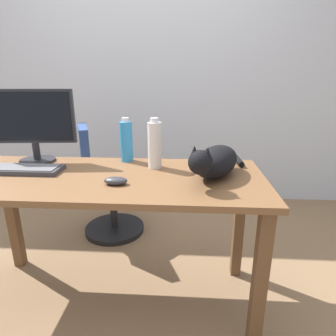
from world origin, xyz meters
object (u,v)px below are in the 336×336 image
(monitor, at_px, (32,123))
(cat, at_px, (215,161))
(keyboard, at_px, (20,169))
(office_chair, at_px, (106,189))
(spray_bottle, at_px, (126,141))
(water_bottle, at_px, (155,145))
(computer_mouse, at_px, (116,181))

(monitor, xyz_separation_m, cat, (1.02, -0.20, -0.15))
(monitor, xyz_separation_m, keyboard, (-0.00, -0.18, -0.21))
(keyboard, distance_m, cat, 1.02)
(office_chair, relative_size, spray_bottle, 3.49)
(office_chair, xyz_separation_m, spray_bottle, (0.28, -0.46, 0.50))
(monitor, relative_size, cat, 0.86)
(monitor, height_order, water_bottle, monitor)
(office_chair, distance_m, computer_mouse, 0.99)
(office_chair, bearing_deg, monitor, -115.00)
(office_chair, distance_m, water_bottle, 0.90)
(keyboard, relative_size, spray_bottle, 1.72)
(office_chair, relative_size, computer_mouse, 8.12)
(water_bottle, height_order, spray_bottle, water_bottle)
(spray_bottle, bearing_deg, water_bottle, -33.43)
(computer_mouse, bearing_deg, monitor, 148.43)
(monitor, height_order, keyboard, monitor)
(office_chair, distance_m, monitor, 0.83)
(water_bottle, bearing_deg, spray_bottle, 146.57)
(office_chair, height_order, water_bottle, water_bottle)
(cat, height_order, water_bottle, water_bottle)
(computer_mouse, xyz_separation_m, water_bottle, (0.15, 0.27, 0.11))
(computer_mouse, relative_size, spray_bottle, 0.43)
(office_chair, xyz_separation_m, cat, (0.78, -0.72, 0.46))
(office_chair, distance_m, cat, 1.15)
(office_chair, distance_m, keyboard, 0.84)
(monitor, relative_size, keyboard, 1.09)
(keyboard, xyz_separation_m, spray_bottle, (0.52, 0.24, 0.11))
(cat, bearing_deg, keyboard, 179.06)
(computer_mouse, bearing_deg, spray_bottle, 93.77)
(keyboard, height_order, spray_bottle, spray_bottle)
(office_chair, height_order, cat, cat)
(cat, distance_m, computer_mouse, 0.49)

